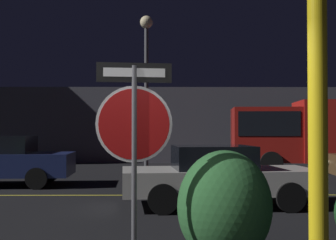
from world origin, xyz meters
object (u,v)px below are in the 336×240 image
(stop_sign, at_px, (134,125))
(passing_car_2, at_px, (217,176))
(yellow_pole_right, at_px, (318,160))
(hedge_bush_2, at_px, (225,207))
(delivery_truck, at_px, (315,132))
(street_lamp, at_px, (146,63))

(stop_sign, distance_m, passing_car_2, 5.09)
(yellow_pole_right, relative_size, passing_car_2, 0.65)
(hedge_bush_2, relative_size, delivery_truck, 0.20)
(yellow_pole_right, height_order, street_lamp, street_lamp)
(hedge_bush_2, xyz_separation_m, street_lamp, (-1.42, 12.68, 3.61))
(stop_sign, distance_m, hedge_bush_2, 1.53)
(delivery_truck, bearing_deg, yellow_pole_right, 166.56)
(yellow_pole_right, relative_size, street_lamp, 0.45)
(stop_sign, bearing_deg, street_lamp, 84.24)
(hedge_bush_2, height_order, delivery_truck, delivery_truck)
(yellow_pole_right, distance_m, street_lamp, 15.13)
(stop_sign, height_order, delivery_truck, delivery_truck)
(hedge_bush_2, height_order, street_lamp, street_lamp)
(stop_sign, height_order, hedge_bush_2, stop_sign)
(stop_sign, height_order, street_lamp, street_lamp)
(passing_car_2, relative_size, delivery_truck, 0.62)
(hedge_bush_2, distance_m, street_lamp, 13.26)
(yellow_pole_right, bearing_deg, street_lamp, 97.32)
(passing_car_2, relative_size, street_lamp, 0.70)
(yellow_pole_right, xyz_separation_m, delivery_truck, (4.76, 14.65, 0.17))
(passing_car_2, distance_m, street_lamp, 9.33)
(stop_sign, xyz_separation_m, passing_car_2, (1.47, 4.76, -1.02))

